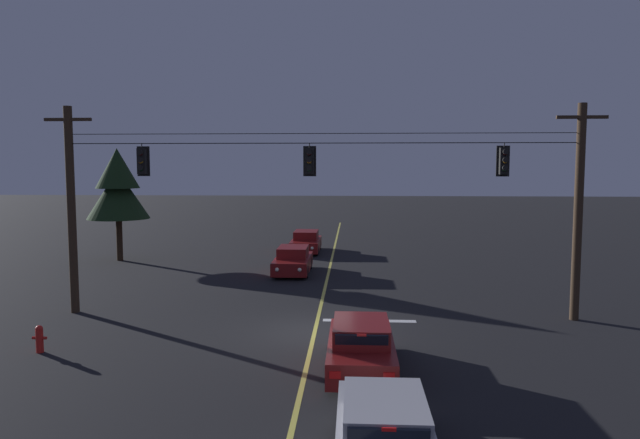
{
  "coord_description": "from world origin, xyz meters",
  "views": [
    {
      "loc": [
        1.29,
        -19.22,
        5.64
      ],
      "look_at": [
        0.0,
        3.21,
        3.56
      ],
      "focal_mm": 32.61,
      "sensor_mm": 36.0,
      "label": 1
    }
  ],
  "objects_px": {
    "traffic_light_leftmost": "(142,161)",
    "car_waiting_second_near": "(384,435)",
    "car_oncoming_trailing": "(306,242)",
    "car_oncoming_lead": "(293,261)",
    "traffic_light_left_inner": "(309,161)",
    "traffic_light_centre": "(504,161)",
    "car_waiting_near_lane": "(361,347)",
    "fire_hydrant": "(39,338)",
    "tree_verge_near": "(118,187)"
  },
  "relations": [
    {
      "from": "traffic_light_left_inner",
      "to": "tree_verge_near",
      "type": "bearing_deg",
      "value": 135.31
    },
    {
      "from": "car_oncoming_lead",
      "to": "car_oncoming_trailing",
      "type": "xyz_separation_m",
      "value": [
        0.08,
        7.51,
        0.0
      ]
    },
    {
      "from": "traffic_light_left_inner",
      "to": "car_oncoming_lead",
      "type": "distance_m",
      "value": 10.26
    },
    {
      "from": "car_waiting_near_lane",
      "to": "car_oncoming_trailing",
      "type": "bearing_deg",
      "value": 98.61
    },
    {
      "from": "car_oncoming_lead",
      "to": "tree_verge_near",
      "type": "xyz_separation_m",
      "value": [
        -10.75,
        3.43,
        3.73
      ]
    },
    {
      "from": "traffic_light_left_inner",
      "to": "car_oncoming_lead",
      "type": "relative_size",
      "value": 0.28
    },
    {
      "from": "traffic_light_centre",
      "to": "car_waiting_near_lane",
      "type": "distance_m",
      "value": 9.27
    },
    {
      "from": "traffic_light_centre",
      "to": "car_waiting_second_near",
      "type": "relative_size",
      "value": 0.28
    },
    {
      "from": "car_oncoming_trailing",
      "to": "traffic_light_left_inner",
      "type": "bearing_deg",
      "value": -84.85
    },
    {
      "from": "car_oncoming_trailing",
      "to": "fire_hydrant",
      "type": "distance_m",
      "value": 21.96
    },
    {
      "from": "car_waiting_second_near",
      "to": "car_oncoming_lead",
      "type": "bearing_deg",
      "value": 100.83
    },
    {
      "from": "traffic_light_left_inner",
      "to": "traffic_light_centre",
      "type": "bearing_deg",
      "value": 0.0
    },
    {
      "from": "car_oncoming_trailing",
      "to": "tree_verge_near",
      "type": "bearing_deg",
      "value": -159.32
    },
    {
      "from": "car_waiting_near_lane",
      "to": "fire_hydrant",
      "type": "bearing_deg",
      "value": 174.68
    },
    {
      "from": "car_oncoming_trailing",
      "to": "car_waiting_second_near",
      "type": "distance_m",
      "value": 27.47
    },
    {
      "from": "traffic_light_centre",
      "to": "tree_verge_near",
      "type": "xyz_separation_m",
      "value": [
        -19.34,
        12.16,
        -1.44
      ]
    },
    {
      "from": "traffic_light_leftmost",
      "to": "car_oncoming_lead",
      "type": "distance_m",
      "value": 11.2
    },
    {
      "from": "traffic_light_left_inner",
      "to": "car_waiting_second_near",
      "type": "xyz_separation_m",
      "value": [
        2.23,
        -10.97,
        -5.17
      ]
    },
    {
      "from": "car_oncoming_trailing",
      "to": "car_oncoming_lead",
      "type": "bearing_deg",
      "value": -90.59
    },
    {
      "from": "traffic_light_left_inner",
      "to": "traffic_light_centre",
      "type": "height_order",
      "value": "same"
    },
    {
      "from": "traffic_light_leftmost",
      "to": "car_waiting_near_lane",
      "type": "distance_m",
      "value": 11.2
    },
    {
      "from": "tree_verge_near",
      "to": "car_waiting_second_near",
      "type": "bearing_deg",
      "value": -57.89
    },
    {
      "from": "traffic_light_centre",
      "to": "car_waiting_near_lane",
      "type": "bearing_deg",
      "value": -132.49
    },
    {
      "from": "traffic_light_left_inner",
      "to": "fire_hydrant",
      "type": "distance_m",
      "value": 10.64
    },
    {
      "from": "traffic_light_leftmost",
      "to": "car_waiting_second_near",
      "type": "bearing_deg",
      "value": -52.18
    },
    {
      "from": "traffic_light_leftmost",
      "to": "traffic_light_centre",
      "type": "height_order",
      "value": "same"
    },
    {
      "from": "tree_verge_near",
      "to": "car_waiting_near_lane",
      "type": "bearing_deg",
      "value": -51.58
    },
    {
      "from": "car_waiting_near_lane",
      "to": "tree_verge_near",
      "type": "height_order",
      "value": "tree_verge_near"
    },
    {
      "from": "traffic_light_leftmost",
      "to": "tree_verge_near",
      "type": "height_order",
      "value": "tree_verge_near"
    },
    {
      "from": "car_oncoming_lead",
      "to": "tree_verge_near",
      "type": "bearing_deg",
      "value": 162.31
    },
    {
      "from": "car_waiting_near_lane",
      "to": "car_oncoming_trailing",
      "type": "height_order",
      "value": "same"
    },
    {
      "from": "car_oncoming_lead",
      "to": "fire_hydrant",
      "type": "height_order",
      "value": "car_oncoming_lead"
    },
    {
      "from": "traffic_light_leftmost",
      "to": "car_oncoming_trailing",
      "type": "distance_m",
      "value": 17.72
    },
    {
      "from": "fire_hydrant",
      "to": "car_waiting_near_lane",
      "type": "bearing_deg",
      "value": -5.32
    },
    {
      "from": "car_oncoming_trailing",
      "to": "traffic_light_leftmost",
      "type": "bearing_deg",
      "value": -106.56
    },
    {
      "from": "car_waiting_second_near",
      "to": "car_oncoming_trailing",
      "type": "bearing_deg",
      "value": 97.72
    },
    {
      "from": "tree_verge_near",
      "to": "fire_hydrant",
      "type": "xyz_separation_m",
      "value": [
        4.44,
        -16.93,
        -3.94
      ]
    },
    {
      "from": "traffic_light_left_inner",
      "to": "car_oncoming_trailing",
      "type": "relative_size",
      "value": 0.28
    },
    {
      "from": "car_waiting_near_lane",
      "to": "car_oncoming_trailing",
      "type": "xyz_separation_m",
      "value": [
        -3.32,
        21.92,
        -0.0
      ]
    },
    {
      "from": "car_oncoming_trailing",
      "to": "fire_hydrant",
      "type": "bearing_deg",
      "value": -106.9
    },
    {
      "from": "car_oncoming_trailing",
      "to": "car_waiting_second_near",
      "type": "relative_size",
      "value": 1.02
    },
    {
      "from": "traffic_light_left_inner",
      "to": "car_waiting_second_near",
      "type": "distance_m",
      "value": 12.33
    },
    {
      "from": "traffic_light_centre",
      "to": "car_oncoming_trailing",
      "type": "height_order",
      "value": "traffic_light_centre"
    },
    {
      "from": "car_waiting_second_near",
      "to": "tree_verge_near",
      "type": "bearing_deg",
      "value": 122.11
    },
    {
      "from": "car_oncoming_lead",
      "to": "car_waiting_second_near",
      "type": "height_order",
      "value": "same"
    },
    {
      "from": "traffic_light_centre",
      "to": "car_oncoming_lead",
      "type": "relative_size",
      "value": 0.28
    },
    {
      "from": "traffic_light_leftmost",
      "to": "traffic_light_left_inner",
      "type": "relative_size",
      "value": 1.0
    },
    {
      "from": "car_waiting_near_lane",
      "to": "tree_verge_near",
      "type": "relative_size",
      "value": 0.65
    },
    {
      "from": "car_waiting_second_near",
      "to": "tree_verge_near",
      "type": "relative_size",
      "value": 0.65
    },
    {
      "from": "car_waiting_second_near",
      "to": "traffic_light_centre",
      "type": "bearing_deg",
      "value": 66.25
    }
  ]
}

